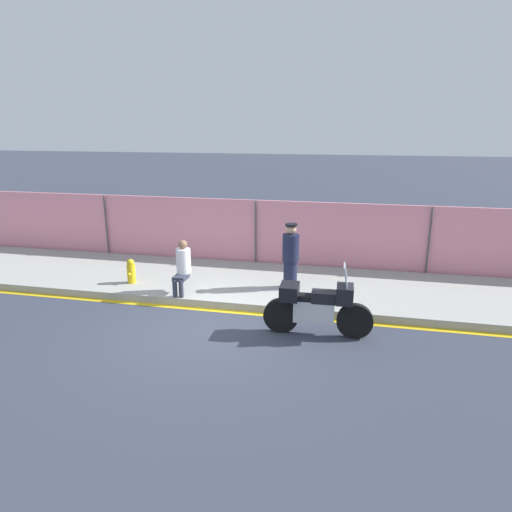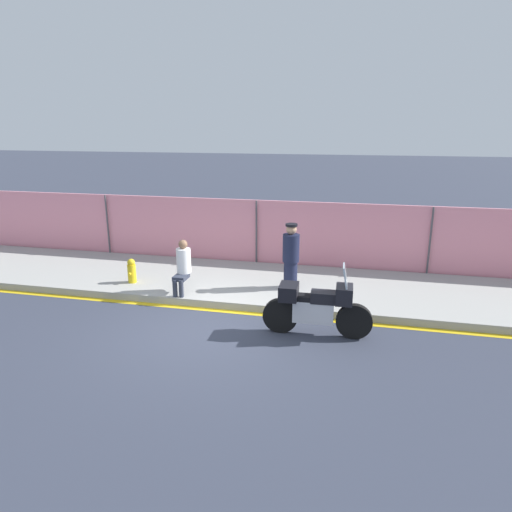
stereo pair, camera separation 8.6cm
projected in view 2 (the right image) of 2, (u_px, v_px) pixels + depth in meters
ground_plane at (209, 330)px, 9.33m from camera, size 120.00×120.00×0.00m
sidewalk at (243, 283)px, 11.88m from camera, size 35.24×3.27×0.18m
curb_paint_stripe at (224, 311)px, 10.29m from camera, size 35.24×0.18×0.01m
storefront_fence at (257, 234)px, 13.25m from camera, size 33.48×0.17×1.99m
motorcycle at (316, 307)px, 8.97m from camera, size 2.17×0.53×1.49m
officer_standing at (291, 256)px, 11.04m from camera, size 0.41×0.41×1.61m
person_seated_on_curb at (183, 264)px, 10.80m from camera, size 0.34×0.64×1.27m
fire_hydrant at (132, 271)px, 11.57m from camera, size 0.21×0.26×0.62m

